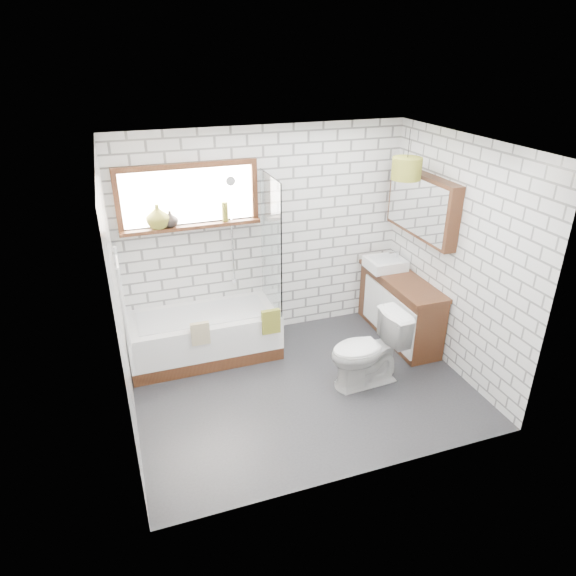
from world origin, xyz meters
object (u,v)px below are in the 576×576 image
object	(u,v)px
vanity	(400,307)
toilet	(367,350)
basin	(385,264)
pendant	(407,169)
bathtub	(204,335)

from	to	relation	value
vanity	toilet	xyz separation A→B (m)	(-0.82, -0.76, 0.01)
vanity	basin	distance (m)	0.56
pendant	vanity	bearing A→B (deg)	30.89
basin	pendant	xyz separation A→B (m)	(-0.09, -0.41, 1.26)
toilet	pendant	size ratio (longest dim) A/B	2.60
bathtub	vanity	bearing A→B (deg)	-7.86
vanity	pendant	distance (m)	1.72
bathtub	toilet	size ratio (longest dim) A/B	2.07
basin	toilet	size ratio (longest dim) A/B	0.55
basin	toilet	distance (m)	1.39
bathtub	vanity	distance (m)	2.36
vanity	basin	bearing A→B (deg)	100.58
basin	pendant	world-z (taller)	pendant
basin	pendant	size ratio (longest dim) A/B	1.42
pendant	bathtub	bearing A→B (deg)	169.25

